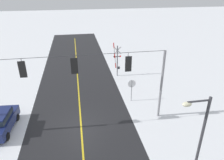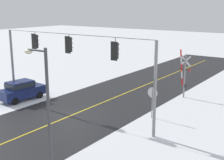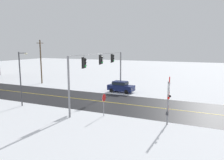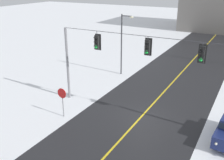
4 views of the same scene
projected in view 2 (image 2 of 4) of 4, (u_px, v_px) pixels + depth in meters
The scene contains 8 objects.
ground_plane at pixel (73, 115), 23.95m from camera, with size 160.00×160.00×0.00m, color white.
road_asphalt at pixel (7, 142), 19.20m from camera, with size 9.00×80.00×0.01m, color black.
lane_centre_line at pixel (7, 142), 19.19m from camera, with size 0.14×72.00×0.01m, color gold.
signal_span at pixel (71, 60), 22.95m from camera, with size 14.20×0.47×6.22m.
stop_sign at pixel (152, 96), 22.97m from camera, with size 0.80×0.09×2.35m.
railroad_crossing at pixel (184, 73), 28.04m from camera, with size 1.04×0.31×4.41m.
parked_car_navy at pixel (21, 90), 27.56m from camera, with size 2.07×4.30×1.74m.
streetlamp_near at pixel (45, 105), 13.74m from camera, with size 1.39×0.28×6.50m.
Camera 2 is at (-15.61, 16.69, 8.23)m, focal length 49.74 mm.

